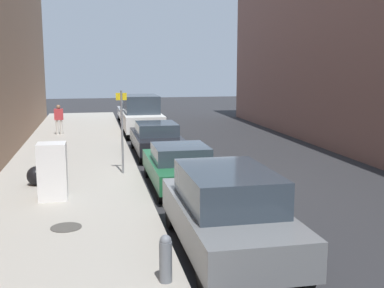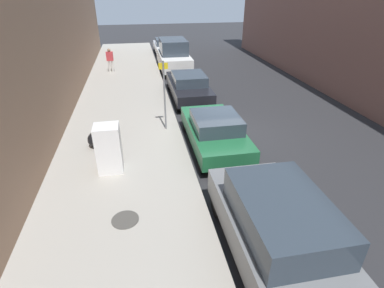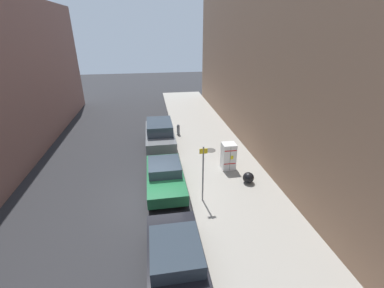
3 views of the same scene
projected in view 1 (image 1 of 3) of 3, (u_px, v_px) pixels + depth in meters
ground_plane at (191, 181)px, 15.91m from camera, size 80.00×80.00×0.00m
sidewalk_slab at (68, 185)px, 15.10m from camera, size 4.68×44.00×0.17m
discarded_refrigerator at (52, 171)px, 13.10m from camera, size 0.77×0.72×1.56m
manhole_cover at (66, 227)px, 10.91m from camera, size 0.70×0.70×0.02m
street_sign_post at (122, 128)px, 16.09m from camera, size 0.36×0.07×2.80m
fire_hydrant at (166, 258)px, 8.14m from camera, size 0.22×0.22×0.84m
trash_bag at (37, 176)px, 14.69m from camera, size 0.59×0.59×0.59m
pedestrian_walking_far at (59, 118)px, 25.11m from camera, size 0.45×0.22×1.56m
parked_suv_gray at (227, 211)px, 9.71m from camera, size 1.95×4.77×1.76m
parked_sedan_green at (180, 166)px, 14.99m from camera, size 1.85×4.32×1.37m
parked_sedan_dark at (156, 138)px, 20.40m from camera, size 1.86×4.75×1.40m
parked_van_white at (141, 115)px, 26.31m from camera, size 2.02×4.96×2.15m
parked_sedan_silver at (133, 112)px, 31.60m from camera, size 1.84×4.57×1.41m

